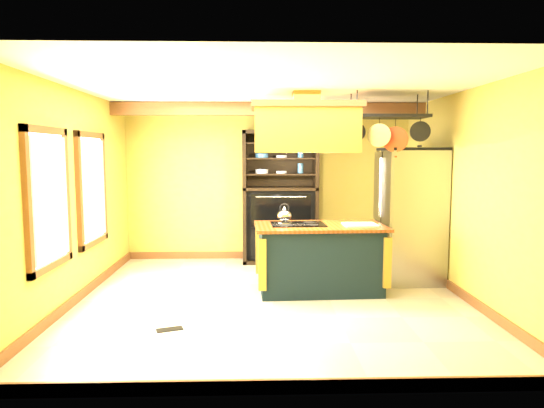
{
  "coord_description": "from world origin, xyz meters",
  "views": [
    {
      "loc": [
        -0.19,
        -6.13,
        1.9
      ],
      "look_at": [
        0.01,
        0.3,
        1.22
      ],
      "focal_mm": 32.0,
      "sensor_mm": 36.0,
      "label": 1
    }
  ],
  "objects": [
    {
      "name": "floor",
      "position": [
        0.0,
        0.0,
        0.0
      ],
      "size": [
        5.0,
        5.0,
        0.0
      ],
      "primitive_type": "plane",
      "color": "beige",
      "rests_on": "ground"
    },
    {
      "name": "ceiling",
      "position": [
        0.0,
        0.0,
        2.7
      ],
      "size": [
        5.0,
        5.0,
        0.0
      ],
      "primitive_type": "plane",
      "rotation": [
        3.14,
        0.0,
        0.0
      ],
      "color": "white",
      "rests_on": "wall_back"
    },
    {
      "name": "wall_back",
      "position": [
        0.0,
        2.5,
        1.35
      ],
      "size": [
        5.0,
        0.02,
        2.7
      ],
      "primitive_type": "cube",
      "color": "gold",
      "rests_on": "floor"
    },
    {
      "name": "wall_front",
      "position": [
        0.0,
        -2.5,
        1.35
      ],
      "size": [
        5.0,
        0.02,
        2.7
      ],
      "primitive_type": "cube",
      "color": "gold",
      "rests_on": "floor"
    },
    {
      "name": "wall_left",
      "position": [
        -2.5,
        0.0,
        1.35
      ],
      "size": [
        0.02,
        5.0,
        2.7
      ],
      "primitive_type": "cube",
      "color": "gold",
      "rests_on": "floor"
    },
    {
      "name": "wall_right",
      "position": [
        2.5,
        0.0,
        1.35
      ],
      "size": [
        0.02,
        5.0,
        2.7
      ],
      "primitive_type": "cube",
      "color": "gold",
      "rests_on": "floor"
    },
    {
      "name": "ceiling_beam",
      "position": [
        0.0,
        1.7,
        2.59
      ],
      "size": [
        5.0,
        0.15,
        0.2
      ],
      "primitive_type": "cube",
      "color": "brown",
      "rests_on": "ceiling"
    },
    {
      "name": "window_near",
      "position": [
        -2.47,
        -0.8,
        1.4
      ],
      "size": [
        0.06,
        1.06,
        1.56
      ],
      "color": "brown",
      "rests_on": "wall_left"
    },
    {
      "name": "window_far",
      "position": [
        -2.47,
        0.6,
        1.4
      ],
      "size": [
        0.06,
        1.06,
        1.56
      ],
      "color": "brown",
      "rests_on": "wall_left"
    },
    {
      "name": "kitchen_island",
      "position": [
        0.66,
        0.38,
        0.47
      ],
      "size": [
        1.8,
        1.05,
        1.11
      ],
      "rotation": [
        0.0,
        0.0,
        0.04
      ],
      "color": "black",
      "rests_on": "floor"
    },
    {
      "name": "range_hood",
      "position": [
        0.46,
        0.38,
        2.25
      ],
      "size": [
        1.44,
        0.82,
        0.8
      ],
      "color": "#B18C2C",
      "rests_on": "ceiling"
    },
    {
      "name": "pot_rack",
      "position": [
        1.56,
        0.38,
        2.29
      ],
      "size": [
        1.08,
        0.51,
        0.8
      ],
      "color": "black",
      "rests_on": "ceiling"
    },
    {
      "name": "refrigerator",
      "position": [
        2.06,
        0.95,
        0.94
      ],
      "size": [
        0.83,
        0.99,
        1.93
      ],
      "color": "#92949A",
      "rests_on": "floor"
    },
    {
      "name": "hutch",
      "position": [
        0.2,
        2.25,
        0.88
      ],
      "size": [
        1.29,
        0.58,
        2.27
      ],
      "color": "black",
      "rests_on": "floor"
    },
    {
      "name": "floor_register",
      "position": [
        -1.14,
        -1.06,
        0.01
      ],
      "size": [
        0.3,
        0.21,
        0.01
      ],
      "primitive_type": "cube",
      "rotation": [
        0.0,
        0.0,
        0.34
      ],
      "color": "black",
      "rests_on": "floor"
    }
  ]
}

